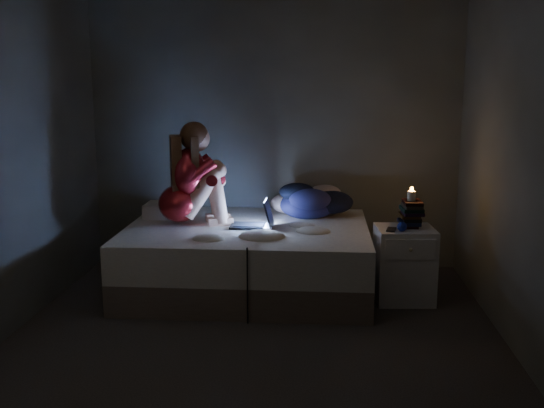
# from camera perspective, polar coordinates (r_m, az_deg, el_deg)

# --- Properties ---
(floor) EXTENTS (3.60, 3.80, 0.02)m
(floor) POSITION_cam_1_polar(r_m,az_deg,el_deg) (4.66, -1.58, -12.27)
(floor) COLOR black
(floor) RESTS_ON ground
(wall_back) EXTENTS (3.60, 0.02, 2.60)m
(wall_back) POSITION_cam_1_polar(r_m,az_deg,el_deg) (6.19, 0.18, 6.21)
(wall_back) COLOR #40423C
(wall_back) RESTS_ON ground
(wall_front) EXTENTS (3.60, 0.02, 2.60)m
(wall_front) POSITION_cam_1_polar(r_m,az_deg,el_deg) (2.44, -6.37, -1.91)
(wall_front) COLOR #40423C
(wall_front) RESTS_ON ground
(wall_right) EXTENTS (0.02, 3.80, 2.60)m
(wall_right) POSITION_cam_1_polar(r_m,az_deg,el_deg) (4.49, 22.00, 3.41)
(wall_right) COLOR #40423C
(wall_right) RESTS_ON ground
(bed) EXTENTS (2.11, 1.58, 0.58)m
(bed) POSITION_cam_1_polar(r_m,az_deg,el_deg) (5.60, -2.21, -4.89)
(bed) COLOR beige
(bed) RESTS_ON ground
(pillow) EXTENTS (0.43, 0.31, 0.13)m
(pillow) POSITION_cam_1_polar(r_m,az_deg,el_deg) (5.96, -9.32, -0.53)
(pillow) COLOR white
(pillow) RESTS_ON bed
(woman) EXTENTS (0.65, 0.52, 0.92)m
(woman) POSITION_cam_1_polar(r_m,az_deg,el_deg) (5.54, -8.46, 2.73)
(woman) COLOR maroon
(woman) RESTS_ON bed
(laptop) EXTENTS (0.37, 0.27, 0.26)m
(laptop) POSITION_cam_1_polar(r_m,az_deg,el_deg) (5.45, -1.93, -0.81)
(laptop) COLOR black
(laptop) RESTS_ON bed
(clothes_pile) EXTENTS (0.62, 0.53, 0.33)m
(clothes_pile) POSITION_cam_1_polar(r_m,az_deg,el_deg) (5.88, 3.27, 0.45)
(clothes_pile) COLOR navy
(clothes_pile) RESTS_ON bed
(nightstand) EXTENTS (0.50, 0.46, 0.63)m
(nightstand) POSITION_cam_1_polar(r_m,az_deg,el_deg) (5.43, 11.90, -5.39)
(nightstand) COLOR silver
(nightstand) RESTS_ON ground
(book_stack) EXTENTS (0.19, 0.25, 0.23)m
(book_stack) POSITION_cam_1_polar(r_m,az_deg,el_deg) (5.37, 12.50, -0.86)
(book_stack) COLOR black
(book_stack) RESTS_ON nightstand
(candle) EXTENTS (0.07, 0.07, 0.08)m
(candle) POSITION_cam_1_polar(r_m,az_deg,el_deg) (5.34, 12.57, 0.75)
(candle) COLOR beige
(candle) RESTS_ON book_stack
(phone) EXTENTS (0.11, 0.15, 0.01)m
(phone) POSITION_cam_1_polar(r_m,az_deg,el_deg) (5.25, 10.71, -2.26)
(phone) COLOR black
(phone) RESTS_ON nightstand
(blue_orb) EXTENTS (0.08, 0.08, 0.08)m
(blue_orb) POSITION_cam_1_polar(r_m,az_deg,el_deg) (5.21, 11.62, -2.02)
(blue_orb) COLOR navy
(blue_orb) RESTS_ON nightstand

